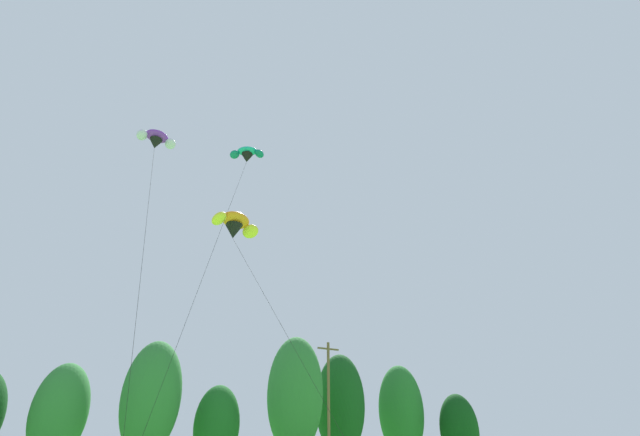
{
  "coord_description": "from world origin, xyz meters",
  "views": [
    {
      "loc": [
        -5.89,
        5.62,
        2.11
      ],
      "look_at": [
        2.75,
        23.44,
        12.71
      ],
      "focal_mm": 26.22,
      "sensor_mm": 36.0,
      "label": 1
    }
  ],
  "objects_px": {
    "utility_pole": "(329,411)",
    "parafoil_kite_far_purple": "(156,140)",
    "parafoil_kite_high_teal": "(247,155)",
    "parafoil_kite_mid_orange": "(235,225)"
  },
  "relations": [
    {
      "from": "parafoil_kite_high_teal",
      "to": "parafoil_kite_mid_orange",
      "type": "height_order",
      "value": "parafoil_kite_high_teal"
    },
    {
      "from": "utility_pole",
      "to": "parafoil_kite_far_purple",
      "type": "xyz_separation_m",
      "value": [
        -19.42,
        -15.85,
        12.73
      ]
    },
    {
      "from": "parafoil_kite_high_teal",
      "to": "parafoil_kite_far_purple",
      "type": "distance_m",
      "value": 7.01
    },
    {
      "from": "parafoil_kite_far_purple",
      "to": "utility_pole",
      "type": "bearing_deg",
      "value": 39.22
    },
    {
      "from": "parafoil_kite_far_purple",
      "to": "parafoil_kite_mid_orange",
      "type": "bearing_deg",
      "value": 3.41
    },
    {
      "from": "utility_pole",
      "to": "parafoil_kite_high_teal",
      "type": "bearing_deg",
      "value": -134.24
    },
    {
      "from": "utility_pole",
      "to": "parafoil_kite_high_teal",
      "type": "distance_m",
      "value": 24.23
    },
    {
      "from": "parafoil_kite_high_teal",
      "to": "parafoil_kite_far_purple",
      "type": "bearing_deg",
      "value": -159.87
    },
    {
      "from": "parafoil_kite_high_teal",
      "to": "parafoil_kite_far_purple",
      "type": "relative_size",
      "value": 1.12
    },
    {
      "from": "utility_pole",
      "to": "parafoil_kite_high_teal",
      "type": "relative_size",
      "value": 0.6
    }
  ]
}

